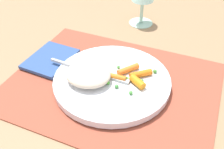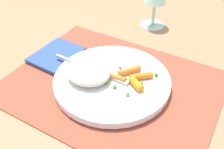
% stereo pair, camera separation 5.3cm
% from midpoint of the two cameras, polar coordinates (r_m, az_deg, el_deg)
% --- Properties ---
extents(ground_plane, '(2.40, 2.40, 0.00)m').
position_cam_midpoint_polar(ground_plane, '(0.58, 2.60, -2.49)').
color(ground_plane, '#997551').
extents(placemat, '(0.46, 0.36, 0.01)m').
position_cam_midpoint_polar(placemat, '(0.58, 2.61, -2.27)').
color(placemat, '#9E4733').
rests_on(placemat, ground_plane).
extents(plate, '(0.26, 0.26, 0.02)m').
position_cam_midpoint_polar(plate, '(0.58, 2.64, -1.47)').
color(plate, white).
rests_on(plate, placemat).
extents(rice_mound, '(0.10, 0.09, 0.03)m').
position_cam_midpoint_polar(rice_mound, '(0.56, -2.58, 0.41)').
color(rice_mound, beige).
rests_on(rice_mound, plate).
extents(carrot_portion, '(0.09, 0.08, 0.02)m').
position_cam_midpoint_polar(carrot_portion, '(0.57, 7.20, -0.63)').
color(carrot_portion, orange).
rests_on(carrot_portion, plate).
extents(pea_scatter, '(0.09, 0.10, 0.01)m').
position_cam_midpoint_polar(pea_scatter, '(0.56, 7.36, -1.52)').
color(pea_scatter, '#4F9345').
rests_on(pea_scatter, plate).
extents(fork, '(0.20, 0.02, 0.01)m').
position_cam_midpoint_polar(fork, '(0.58, -0.50, 0.63)').
color(fork, '#BABABA').
rests_on(fork, plate).
extents(napkin, '(0.10, 0.13, 0.01)m').
position_cam_midpoint_polar(napkin, '(0.67, -9.90, 4.24)').
color(napkin, '#33518C').
rests_on(napkin, placemat).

